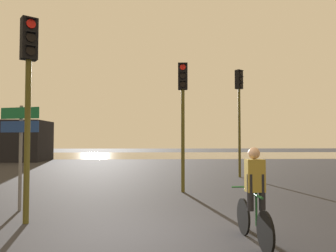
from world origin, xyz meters
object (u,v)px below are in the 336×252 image
traffic_light_near_left (28,79)px  direction_sign_post (20,138)px  traffic_light_far_right (239,103)px  traffic_light_center (183,102)px  cyclist (254,195)px

traffic_light_near_left → direction_sign_post: traffic_light_near_left is taller
traffic_light_far_right → traffic_light_near_left: size_ratio=1.16×
traffic_light_far_right → traffic_light_center: bearing=20.4°
direction_sign_post → cyclist: (5.02, -2.80, -0.97)m
traffic_light_far_right → cyclist: (-2.30, -9.76, -2.65)m
direction_sign_post → cyclist: 5.83m
traffic_light_center → cyclist: traffic_light_center is taller
traffic_light_center → traffic_light_near_left: bearing=51.8°
traffic_light_far_right → cyclist: traffic_light_far_right is taller
traffic_light_far_right → traffic_light_center: size_ratio=1.16×
traffic_light_far_right → traffic_light_near_left: (-6.65, -8.22, -0.44)m
cyclist → direction_sign_post: bearing=147.8°
traffic_light_center → traffic_light_far_right: bearing=-121.3°
direction_sign_post → traffic_light_far_right: bearing=-119.1°
traffic_light_center → direction_sign_post: 5.22m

